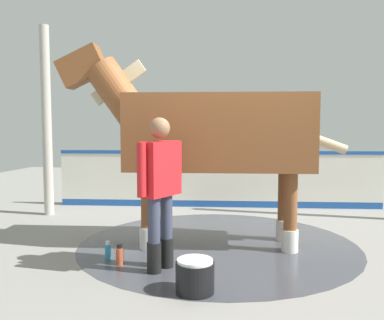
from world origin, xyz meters
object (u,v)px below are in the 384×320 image
(handler, at_px, (160,184))
(bottle_shampoo, at_px, (108,251))
(wash_bucket, at_px, (195,276))
(bottle_spray, at_px, (120,255))
(horse, at_px, (209,133))

(handler, height_order, bottle_shampoo, handler)
(handler, bearing_deg, wash_bucket, -24.38)
(bottle_shampoo, bearing_deg, bottle_spray, 141.69)
(horse, bearing_deg, handler, 63.68)
(horse, height_order, wash_bucket, horse)
(horse, bearing_deg, bottle_shampoo, 30.32)
(horse, relative_size, bottle_spray, 15.94)
(horse, xyz_separation_m, handler, (0.34, 1.04, -0.50))
(bottle_shampoo, bearing_deg, horse, -141.47)
(horse, xyz_separation_m, bottle_shampoo, (1.03, 0.82, -1.33))
(handler, height_order, bottle_spray, handler)
(handler, xyz_separation_m, wash_bucket, (-0.48, 0.52, -0.76))
(handler, relative_size, bottle_shampoo, 7.79)
(handler, distance_m, wash_bucket, 1.04)
(bottle_shampoo, relative_size, bottle_spray, 0.91)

